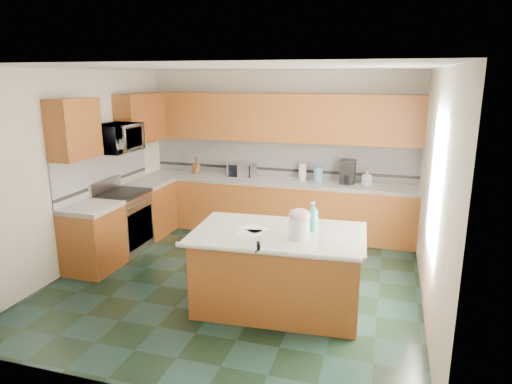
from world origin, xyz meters
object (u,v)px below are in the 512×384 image
(soap_bottle_island, at_px, (313,216))
(knife_block, at_px, (196,169))
(island_top, at_px, (279,234))
(coffee_maker, at_px, (348,172))
(toaster_oven, at_px, (242,170))
(island_base, at_px, (278,272))
(treat_jar, at_px, (299,229))

(soap_bottle_island, distance_m, knife_block, 3.50)
(island_top, xyz_separation_m, coffee_maker, (0.49, 2.62, 0.22))
(island_top, distance_m, knife_block, 3.37)
(knife_block, bearing_deg, soap_bottle_island, -21.48)
(soap_bottle_island, relative_size, toaster_oven, 0.77)
(island_base, xyz_separation_m, coffee_maker, (0.49, 2.62, 0.68))
(coffee_maker, bearing_deg, island_base, -97.92)
(treat_jar, bearing_deg, coffee_maker, 86.59)
(toaster_oven, relative_size, coffee_maker, 1.12)
(island_base, relative_size, island_top, 0.95)
(treat_jar, xyz_separation_m, coffee_maker, (0.23, 2.79, 0.08))
(island_top, xyz_separation_m, toaster_oven, (-1.29, 2.59, 0.15))
(soap_bottle_island, distance_m, toaster_oven, 2.95)
(island_top, bearing_deg, soap_bottle_island, 19.01)
(island_base, bearing_deg, island_top, -3.54)
(soap_bottle_island, bearing_deg, island_base, -134.37)
(island_base, bearing_deg, coffee_maker, 75.78)
(island_top, distance_m, coffee_maker, 2.68)
(toaster_oven, bearing_deg, knife_block, -155.08)
(island_top, xyz_separation_m, soap_bottle_island, (0.35, 0.15, 0.20))
(soap_bottle_island, xyz_separation_m, knife_block, (-2.51, 2.45, -0.07))
(island_top, bearing_deg, island_base, 176.46)
(soap_bottle_island, xyz_separation_m, toaster_oven, (-1.65, 2.45, -0.04))
(treat_jar, bearing_deg, island_base, 149.02)
(knife_block, height_order, toaster_oven, toaster_oven)
(island_base, distance_m, toaster_oven, 2.96)
(soap_bottle_island, bearing_deg, island_top, -134.37)
(island_top, relative_size, coffee_maker, 4.98)
(island_base, bearing_deg, treat_jar, -35.86)
(treat_jar, bearing_deg, knife_block, 132.54)
(coffee_maker, bearing_deg, island_top, -97.92)
(knife_block, bearing_deg, island_base, -27.50)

